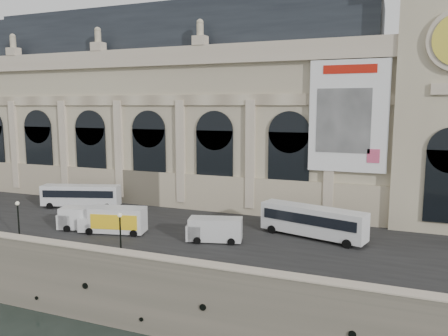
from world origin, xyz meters
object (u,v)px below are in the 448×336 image
Objects in this scene: box_truck at (114,220)px; lamp_left at (19,221)px; bus_left at (81,195)px; van_c at (212,230)px; bus_right at (312,221)px; lamp_right at (120,235)px; van_b at (83,218)px.

lamp_left is at bearing -144.27° from box_truck.
bus_left reaches higher than van_c.
bus_right is 2.83× the size of lamp_left.
bus_right is 2.76× the size of lamp_right.
van_c is 20.70m from lamp_left.
bus_right is 20.23m from lamp_right.
lamp_right reaches higher than van_b.
box_truck is at bearing -163.60° from bus_right.
box_truck is at bearing 2.41° from van_b.
lamp_right is (13.27, -0.60, 0.05)m from lamp_left.
bus_right is at bearing -4.40° from bus_left.
van_b is 1.48× the size of lamp_right.
bus_left is 0.93× the size of bus_right.
van_b is 4.17m from box_truck.
van_c is at bearing 5.49° from box_truck.
box_truck is 1.84× the size of lamp_left.
van_c is at bearing 4.68° from van_b.
van_b is (7.57, -8.91, -0.44)m from bus_left.
box_truck is (11.74, -8.73, -0.30)m from bus_left.
lamp_right is (9.41, -6.20, 0.78)m from van_b.
bus_right is at bearing 14.19° from van_b.
van_b is 1.51× the size of lamp_left.
bus_left reaches higher than box_truck.
lamp_right is (5.25, -6.38, 0.64)m from box_truck.
lamp_left reaches higher than van_b.
bus_left is 14.97m from lamp_left.
lamp_left is at bearing -124.59° from van_b.
bus_left is at bearing 138.35° from lamp_right.
van_c is (-9.61, -5.10, -0.62)m from bus_right.
bus_right is 1.94× the size of van_c.
lamp_right is at bearing -41.65° from bus_left.
van_b is at bearing -175.32° from van_c.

